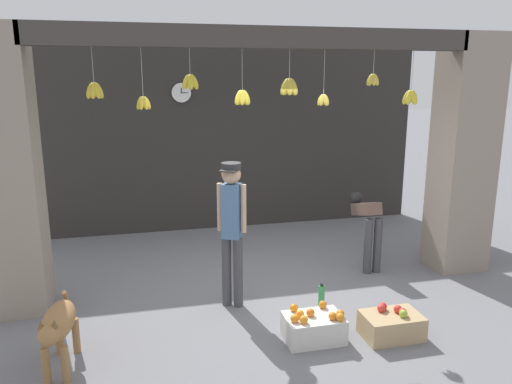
{
  "coord_description": "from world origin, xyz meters",
  "views": [
    {
      "loc": [
        -1.44,
        -5.53,
        2.66
      ],
      "look_at": [
        0.0,
        0.43,
        1.21
      ],
      "focal_mm": 35.0,
      "sensor_mm": 36.0,
      "label": 1
    }
  ],
  "objects_px": {
    "worker_stooping": "(367,222)",
    "wall_clock": "(181,93)",
    "water_bottle": "(321,295)",
    "fruit_crate_apples": "(391,325)",
    "fruit_crate_oranges": "(314,327)",
    "dog": "(58,325)",
    "shopkeeper": "(232,223)"
  },
  "relations": [
    {
      "from": "shopkeeper",
      "to": "fruit_crate_apples",
      "type": "bearing_deg",
      "value": 170.88
    },
    {
      "from": "water_bottle",
      "to": "worker_stooping",
      "type": "bearing_deg",
      "value": 43.57
    },
    {
      "from": "fruit_crate_oranges",
      "to": "fruit_crate_apples",
      "type": "xyz_separation_m",
      "value": [
        0.81,
        -0.13,
        -0.01
      ]
    },
    {
      "from": "fruit_crate_apples",
      "to": "wall_clock",
      "type": "bearing_deg",
      "value": 112.26
    },
    {
      "from": "dog",
      "to": "shopkeeper",
      "type": "xyz_separation_m",
      "value": [
        1.78,
        0.94,
        0.56
      ]
    },
    {
      "from": "fruit_crate_oranges",
      "to": "water_bottle",
      "type": "bearing_deg",
      "value": 63.53
    },
    {
      "from": "dog",
      "to": "wall_clock",
      "type": "relative_size",
      "value": 2.89
    },
    {
      "from": "fruit_crate_oranges",
      "to": "wall_clock",
      "type": "distance_m",
      "value": 4.7
    },
    {
      "from": "worker_stooping",
      "to": "wall_clock",
      "type": "relative_size",
      "value": 2.97
    },
    {
      "from": "water_bottle",
      "to": "wall_clock",
      "type": "relative_size",
      "value": 0.8
    },
    {
      "from": "dog",
      "to": "fruit_crate_oranges",
      "type": "height_order",
      "value": "dog"
    },
    {
      "from": "dog",
      "to": "water_bottle",
      "type": "height_order",
      "value": "dog"
    },
    {
      "from": "worker_stooping",
      "to": "fruit_crate_oranges",
      "type": "xyz_separation_m",
      "value": [
        -1.4,
        -1.71,
        -0.52
      ]
    },
    {
      "from": "dog",
      "to": "water_bottle",
      "type": "relative_size",
      "value": 3.6
    },
    {
      "from": "wall_clock",
      "to": "fruit_crate_apples",
      "type": "bearing_deg",
      "value": -67.74
    },
    {
      "from": "worker_stooping",
      "to": "fruit_crate_oranges",
      "type": "relative_size",
      "value": 1.68
    },
    {
      "from": "worker_stooping",
      "to": "fruit_crate_apples",
      "type": "relative_size",
      "value": 1.67
    },
    {
      "from": "shopkeeper",
      "to": "worker_stooping",
      "type": "height_order",
      "value": "shopkeeper"
    },
    {
      "from": "dog",
      "to": "fruit_crate_oranges",
      "type": "relative_size",
      "value": 1.64
    },
    {
      "from": "water_bottle",
      "to": "wall_clock",
      "type": "height_order",
      "value": "wall_clock"
    },
    {
      "from": "shopkeeper",
      "to": "fruit_crate_oranges",
      "type": "distance_m",
      "value": 1.46
    },
    {
      "from": "dog",
      "to": "fruit_crate_apples",
      "type": "distance_m",
      "value": 3.27
    },
    {
      "from": "worker_stooping",
      "to": "shopkeeper",
      "type": "bearing_deg",
      "value": -159.46
    },
    {
      "from": "fruit_crate_oranges",
      "to": "worker_stooping",
      "type": "bearing_deg",
      "value": 50.81
    },
    {
      "from": "shopkeeper",
      "to": "water_bottle",
      "type": "relative_size",
      "value": 6.33
    },
    {
      "from": "shopkeeper",
      "to": "worker_stooping",
      "type": "xyz_separation_m",
      "value": [
        2.05,
        0.74,
        -0.36
      ]
    },
    {
      "from": "wall_clock",
      "to": "dog",
      "type": "bearing_deg",
      "value": -111.07
    },
    {
      "from": "worker_stooping",
      "to": "fruit_crate_apples",
      "type": "height_order",
      "value": "worker_stooping"
    },
    {
      "from": "shopkeeper",
      "to": "wall_clock",
      "type": "distance_m",
      "value": 3.36
    },
    {
      "from": "dog",
      "to": "worker_stooping",
      "type": "relative_size",
      "value": 0.97
    },
    {
      "from": "dog",
      "to": "shopkeeper",
      "type": "bearing_deg",
      "value": 121.98
    },
    {
      "from": "fruit_crate_oranges",
      "to": "fruit_crate_apples",
      "type": "height_order",
      "value": "fruit_crate_oranges"
    }
  ]
}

